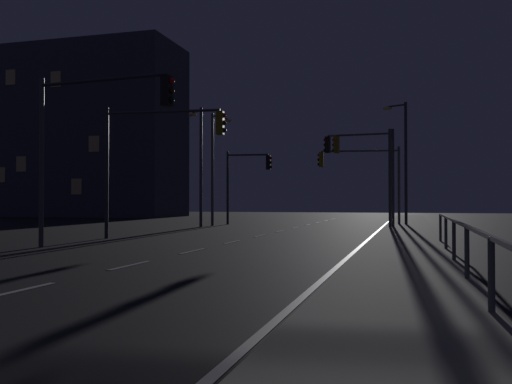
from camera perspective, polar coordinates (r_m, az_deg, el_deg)
ground_plane at (r=21.71m, az=-1.98°, el=-5.07°), size 112.00×112.00×0.00m
sidewalk_right at (r=20.69m, az=15.24°, el=-5.04°), size 2.59×77.00×0.14m
lane_markings_center at (r=25.06m, az=0.46°, el=-4.50°), size 0.14×50.00×0.01m
lane_edge_line at (r=25.74m, az=11.88°, el=-4.39°), size 0.14×53.00×0.01m
traffic_light_near_left at (r=35.81m, az=10.70°, el=2.39°), size 5.13×0.92×4.85m
traffic_light_near_right at (r=37.05m, az=-0.90°, el=1.93°), size 3.09×0.51×4.90m
traffic_light_mid_left at (r=32.42m, az=10.85°, el=3.41°), size 4.04×0.49×5.49m
traffic_light_far_left at (r=23.32m, az=-10.02°, el=4.92°), size 5.20×0.73×5.50m
traffic_light_overhead_east at (r=31.64m, az=11.09°, el=3.33°), size 3.29×0.51×5.40m
traffic_light_far_center at (r=18.99m, az=-16.15°, el=6.80°), size 5.14×0.65×5.75m
street_lamp_corner at (r=35.64m, az=14.80°, el=4.00°), size 1.48×0.82×7.54m
street_lamp_mid_block at (r=34.11m, az=-5.83°, el=3.71°), size 1.30×1.19×7.25m
street_lamp_median at (r=35.74m, az=-4.18°, el=3.49°), size 0.82×2.01×7.16m
barrier_fence at (r=11.03m, az=20.81°, el=-4.39°), size 0.09×19.74×0.98m
building_distant at (r=59.99m, az=-16.87°, el=5.87°), size 19.08×8.22×17.27m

